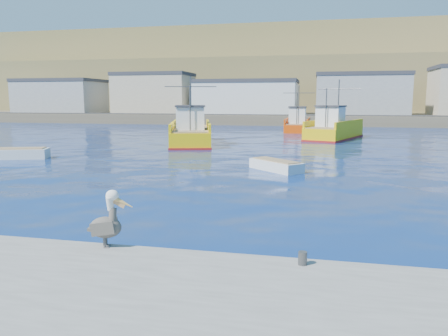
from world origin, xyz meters
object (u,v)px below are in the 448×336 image
object	(u,v)px
boat_orange	(298,124)
pelican	(107,223)
trawler_yellow_a	(191,133)
trawler_yellow_b	(334,130)
skiff_mid	(276,166)
skiff_left	(17,154)

from	to	relation	value
boat_orange	pelican	bearing A→B (deg)	-92.59
trawler_yellow_a	trawler_yellow_b	world-z (taller)	trawler_yellow_a
trawler_yellow_b	boat_orange	world-z (taller)	trawler_yellow_b
trawler_yellow_b	skiff_mid	size ratio (longest dim) A/B	3.11
trawler_yellow_b	skiff_mid	bearing A→B (deg)	-99.83
trawler_yellow_a	skiff_mid	bearing A→B (deg)	-55.95
trawler_yellow_a	pelican	bearing A→B (deg)	-77.20
trawler_yellow_a	skiff_mid	xyz separation A→B (m)	(9.38, -13.88, -0.76)
trawler_yellow_a	skiff_left	distance (m)	15.54
boat_orange	skiff_mid	xyz separation A→B (m)	(0.42, -32.67, -0.76)
skiff_mid	pelican	xyz separation A→B (m)	(-2.62, -15.88, 0.87)
skiff_mid	trawler_yellow_a	bearing A→B (deg)	124.05
trawler_yellow_b	boat_orange	size ratio (longest dim) A/B	1.35
trawler_yellow_b	pelican	world-z (taller)	trawler_yellow_b
boat_orange	skiff_left	distance (m)	36.19
trawler_yellow_b	boat_orange	distance (m)	11.02
skiff_mid	trawler_yellow_b	bearing A→B (deg)	80.17
trawler_yellow_b	skiff_left	bearing A→B (deg)	-136.65
trawler_yellow_a	boat_orange	world-z (taller)	trawler_yellow_a
skiff_left	pelican	world-z (taller)	pelican
boat_orange	pelican	size ratio (longest dim) A/B	5.48
trawler_yellow_a	boat_orange	xyz separation A→B (m)	(8.96, 18.79, -0.00)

